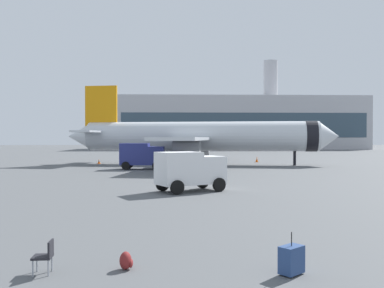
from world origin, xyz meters
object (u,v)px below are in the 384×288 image
object	(u,v)px
safety_cone_near	(99,162)
safety_cone_mid	(257,159)
airplane_at_gate	(199,137)
traveller_backpack	(126,261)
service_truck	(142,155)
gate_chair	(45,255)
rolling_suitcase	(291,260)
cargo_van	(190,169)

from	to	relation	value
safety_cone_near	safety_cone_mid	bearing A→B (deg)	7.53
airplane_at_gate	traveller_backpack	distance (m)	44.20
service_truck	traveller_backpack	size ratio (longest dim) A/B	10.24
service_truck	traveller_backpack	distance (m)	36.22
gate_chair	traveller_backpack	bearing A→B (deg)	7.78
airplane_at_gate	rolling_suitcase	bearing A→B (deg)	-89.84
gate_chair	cargo_van	bearing A→B (deg)	75.73
safety_cone_mid	gate_chair	world-z (taller)	gate_chair
airplane_at_gate	cargo_van	world-z (taller)	airplane_at_gate
rolling_suitcase	gate_chair	world-z (taller)	rolling_suitcase
service_truck	safety_cone_mid	distance (m)	20.17
safety_cone_near	rolling_suitcase	world-z (taller)	rolling_suitcase
rolling_suitcase	traveller_backpack	bearing A→B (deg)	172.46
service_truck	safety_cone_near	xyz separation A→B (m)	(-6.60, 10.06, -1.31)
airplane_at_gate	traveller_backpack	bearing A→B (deg)	-95.44
safety_cone_near	gate_chair	bearing A→B (deg)	-81.25
airplane_at_gate	gate_chair	bearing A→B (deg)	-98.02
rolling_suitcase	traveller_backpack	size ratio (longest dim) A/B	2.29
service_truck	safety_cone_mid	bearing A→B (deg)	40.11
safety_cone_mid	traveller_backpack	size ratio (longest dim) A/B	1.64
service_truck	cargo_van	size ratio (longest dim) A/B	1.02
cargo_van	safety_cone_near	size ratio (longest dim) A/B	8.05
service_truck	safety_cone_mid	world-z (taller)	service_truck
airplane_at_gate	traveller_backpack	world-z (taller)	airplane_at_gate
rolling_suitcase	traveller_backpack	world-z (taller)	rolling_suitcase
rolling_suitcase	gate_chair	size ratio (longest dim) A/B	1.28
service_truck	rolling_suitcase	size ratio (longest dim) A/B	4.47
rolling_suitcase	gate_chair	xyz separation A→B (m)	(-6.34, 0.29, 0.11)
traveller_backpack	airplane_at_gate	bearing A→B (deg)	84.56
service_truck	cargo_van	bearing A→B (deg)	-76.40
safety_cone_mid	rolling_suitcase	distance (m)	50.36
service_truck	traveller_backpack	bearing A→B (deg)	-85.89
service_truck	gate_chair	distance (m)	36.41
cargo_van	traveller_backpack	distance (m)	16.54
safety_cone_near	safety_cone_mid	world-z (taller)	safety_cone_mid
airplane_at_gate	cargo_van	bearing A→B (deg)	-94.14
service_truck	gate_chair	xyz separation A→B (m)	(0.55, -36.38, -1.11)
service_truck	gate_chair	size ratio (longest dim) A/B	5.72
safety_cone_mid	gate_chair	bearing A→B (deg)	-106.74
rolling_suitcase	traveller_backpack	distance (m)	4.34
rolling_suitcase	cargo_van	bearing A→B (deg)	97.12
cargo_van	traveller_backpack	size ratio (longest dim) A/B	10.05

